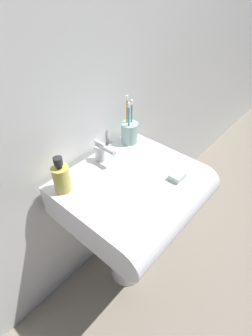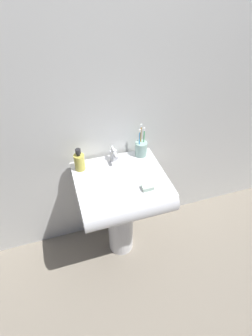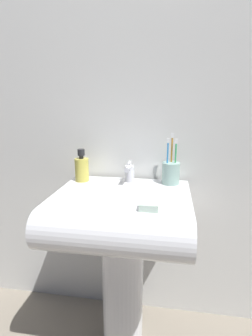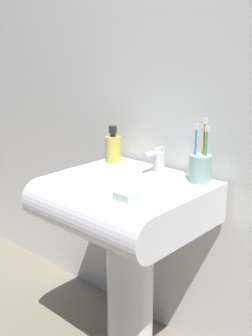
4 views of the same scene
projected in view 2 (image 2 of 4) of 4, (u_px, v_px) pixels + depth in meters
The scene contains 8 objects.
ground_plane at pixel (121, 245), 2.03m from camera, with size 6.00×6.00×0.00m, color gray.
wall_back at pixel (105, 82), 1.43m from camera, with size 5.00×0.05×2.40m, color silver.
sink_pedestal at pixel (121, 221), 1.84m from camera, with size 0.18×0.18×0.58m, color white.
sink_basin at pixel (122, 190), 1.57m from camera, with size 0.54×0.48×0.15m.
faucet at pixel (114, 155), 1.63m from camera, with size 0.04×0.11×0.09m.
toothbrush_cup at pixel (141, 148), 1.68m from camera, with size 0.08×0.08×0.22m.
soap_bottle at pixel (79, 161), 1.57m from camera, with size 0.06×0.06×0.15m.
bar_soap at pixel (147, 187), 1.47m from camera, with size 0.06×0.05×0.02m, color silver.
Camera 2 is at (-0.31, -1.11, 1.78)m, focal length 28.00 mm.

